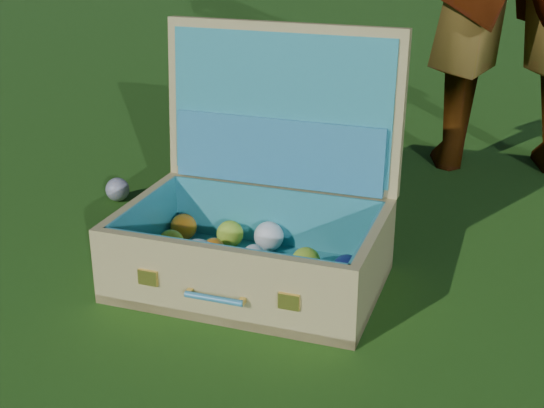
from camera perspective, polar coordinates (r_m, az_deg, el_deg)
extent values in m
plane|color=#215114|center=(1.98, -0.26, -3.21)|extent=(60.00, 60.00, 0.00)
sphere|color=#3F69A4|center=(2.32, -11.56, 1.08)|extent=(0.07, 0.07, 0.07)
cube|color=tan|center=(1.79, -1.60, -5.74)|extent=(0.70, 0.57, 0.02)
cube|color=tan|center=(1.60, -4.01, -6.19)|extent=(0.57, 0.22, 0.18)
cube|color=tan|center=(1.92, 0.36, -1.19)|extent=(0.57, 0.22, 0.18)
cube|color=tan|center=(1.87, -9.90, -2.18)|extent=(0.14, 0.34, 0.18)
cube|color=tan|center=(1.69, 7.59, -4.82)|extent=(0.14, 0.34, 0.18)
cube|color=teal|center=(1.79, -1.60, -5.34)|extent=(0.64, 0.52, 0.01)
cube|color=teal|center=(1.61, -3.83, -5.62)|extent=(0.52, 0.19, 0.16)
cube|color=teal|center=(1.90, 0.23, -1.05)|extent=(0.52, 0.19, 0.16)
cube|color=teal|center=(1.86, -9.54, -1.93)|extent=(0.12, 0.34, 0.16)
cube|color=teal|center=(1.68, 7.14, -4.42)|extent=(0.12, 0.34, 0.16)
cube|color=tan|center=(1.86, 0.80, 7.43)|extent=(0.58, 0.26, 0.40)
cube|color=teal|center=(1.84, 0.60, 7.32)|extent=(0.53, 0.21, 0.35)
cube|color=teal|center=(1.86, 0.43, 3.91)|extent=(0.51, 0.21, 0.17)
cube|color=#F2C659|center=(1.65, -9.33, -5.50)|extent=(0.04, 0.02, 0.03)
cube|color=#F2C659|center=(1.54, 1.28, -7.36)|extent=(0.04, 0.02, 0.03)
cylinder|color=teal|center=(1.59, -4.41, -7.12)|extent=(0.13, 0.06, 0.01)
cube|color=#F2C659|center=(1.61, -6.25, -6.63)|extent=(0.02, 0.02, 0.01)
cube|color=#F2C659|center=(1.57, -2.28, -7.35)|extent=(0.02, 0.02, 0.01)
sphere|color=red|center=(1.75, -10.12, -5.27)|extent=(0.05, 0.05, 0.05)
sphere|color=beige|center=(1.71, -6.37, -5.09)|extent=(0.09, 0.09, 0.09)
sphere|color=#B8DD36|center=(1.67, -3.49, -5.94)|extent=(0.07, 0.07, 0.07)
sphere|color=#B8DD36|center=(1.62, 0.52, -6.91)|extent=(0.07, 0.07, 0.07)
sphere|color=gold|center=(1.60, 4.63, -7.31)|extent=(0.07, 0.07, 0.07)
sphere|color=#101B52|center=(1.83, -8.88, -3.86)|extent=(0.06, 0.06, 0.06)
sphere|color=silver|center=(1.76, -5.58, -4.09)|extent=(0.09, 0.09, 0.09)
sphere|color=red|center=(1.73, -2.35, -5.25)|extent=(0.05, 0.05, 0.05)
sphere|color=#B8DD36|center=(1.70, 1.68, -5.48)|extent=(0.06, 0.06, 0.06)
sphere|color=#B8DD36|center=(1.67, 4.71, -6.27)|extent=(0.06, 0.06, 0.06)
sphere|color=gold|center=(1.88, -7.60, -2.89)|extent=(0.06, 0.06, 0.06)
sphere|color=orange|center=(1.85, -4.39, -3.35)|extent=(0.05, 0.05, 0.05)
sphere|color=silver|center=(1.81, -1.37, -3.86)|extent=(0.05, 0.05, 0.05)
sphere|color=#B8DD36|center=(1.77, 2.57, -4.35)|extent=(0.07, 0.07, 0.07)
sphere|color=#101B52|center=(1.74, 5.63, -4.84)|extent=(0.06, 0.06, 0.06)
sphere|color=orange|center=(1.96, -6.67, -1.72)|extent=(0.07, 0.07, 0.07)
sphere|color=#B8DD36|center=(1.91, -3.18, -2.26)|extent=(0.07, 0.07, 0.07)
sphere|color=silver|center=(1.89, -0.24, -2.44)|extent=(0.07, 0.07, 0.07)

